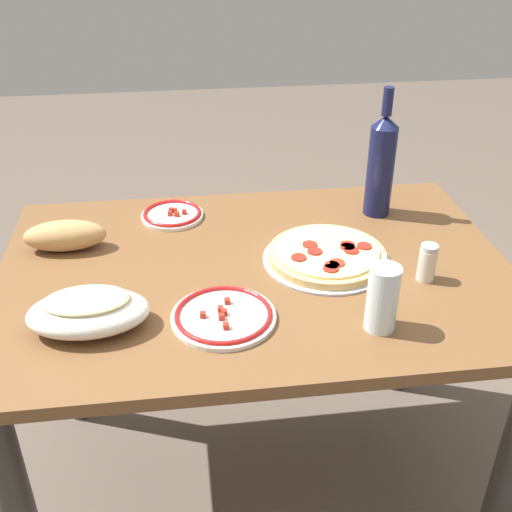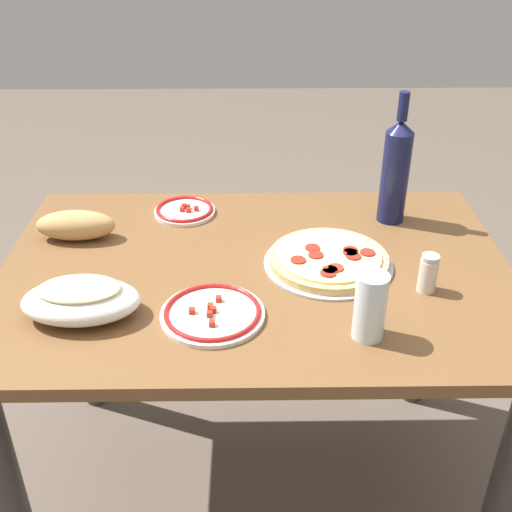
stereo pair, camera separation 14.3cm
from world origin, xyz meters
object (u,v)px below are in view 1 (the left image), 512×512
Objects in this scene: side_plate_far at (223,316)px; pepperoni_pizza at (327,255)px; side_plate_near at (172,214)px; bread_loaf at (65,236)px; baked_pasta_dish at (88,310)px; water_glass at (382,298)px; dining_table at (256,314)px; spice_shaker at (427,263)px; wine_bottle at (381,164)px.

pepperoni_pizza is at bearing -142.76° from side_plate_far.
pepperoni_pizza reaches higher than side_plate_near.
side_plate_near is 0.83× the size of bread_loaf.
side_plate_far is at bearing 37.24° from pepperoni_pizza.
baked_pasta_dish is 1.73× the size of water_glass.
pepperoni_pizza is at bearing -80.04° from water_glass.
dining_table is at bearing -115.68° from side_plate_far.
dining_table is 8.45× the size of water_glass.
pepperoni_pizza reaches higher than dining_table.
side_plate_far is 0.48m from bread_loaf.
spice_shaker is at bearing -168.79° from side_plate_far.
wine_bottle reaches higher than water_glass.
dining_table is 0.44m from baked_pasta_dish.
pepperoni_pizza is at bearing 142.86° from side_plate_near.
spice_shaker reaches higher than side_plate_near.
side_plate_far is at bearing -12.26° from water_glass.
pepperoni_pizza is at bearing -177.62° from dining_table.
bread_loaf is (0.61, -0.13, 0.02)m from pepperoni_pizza.
side_plate_near is at bearing -34.02° from spice_shaker.
side_plate_far is (0.45, 0.42, -0.13)m from wine_bottle.
bread_loaf is (0.25, 0.13, 0.03)m from side_plate_near.
side_plate_near is (0.19, -0.28, 0.14)m from dining_table.
pepperoni_pizza is at bearing -27.89° from spice_shaker.
pepperoni_pizza is 0.62m from bread_loaf.
bread_loaf is at bearing -31.26° from water_glass.
bread_loaf is at bearing 6.56° from wine_bottle.
side_plate_near is at bearing -152.38° from bread_loaf.
wine_bottle is 2.09× the size of side_plate_near.
side_plate_far is at bearing 43.51° from wine_bottle.
pepperoni_pizza is 0.44m from side_plate_near.
baked_pasta_dish is 0.83m from wine_bottle.
baked_pasta_dish is at bearing 27.03° from dining_table.
side_plate_far is 1.10× the size of bread_loaf.
bread_loaf is at bearing -75.18° from baked_pasta_dish.
dining_table is 7.25× the size of side_plate_near.
water_glass is at bearing 129.86° from dining_table.
spice_shaker is at bearing 92.21° from wine_bottle.
wine_bottle reaches higher than side_plate_far.
water_glass reaches higher than baked_pasta_dish.
side_plate_far is (-0.26, 0.01, -0.03)m from baked_pasta_dish.
water_glass reaches higher than side_plate_near.
spice_shaker is (-0.72, -0.08, 0.00)m from baked_pasta_dish.
baked_pasta_dish is 1.24× the size of bread_loaf.
baked_pasta_dish is at bearing 104.82° from bread_loaf.
water_glass is at bearing 45.64° from spice_shaker.
wine_bottle is 0.81m from bread_loaf.
baked_pasta_dish reaches higher than pepperoni_pizza.
bread_loaf is (0.65, -0.40, -0.03)m from water_glass.
pepperoni_pizza is 0.56m from baked_pasta_dish.
baked_pasta_dish reaches higher than dining_table.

